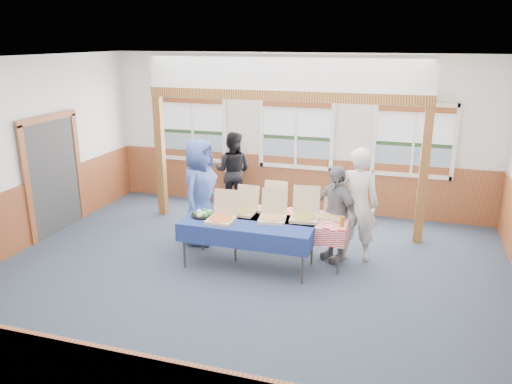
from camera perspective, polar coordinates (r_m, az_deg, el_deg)
floor at (r=7.61m, az=-1.50°, el=-9.93°), size 8.00×8.00×0.00m
ceiling at (r=6.78m, az=-1.71°, el=14.90°), size 8.00×8.00×0.00m
wall_back at (r=10.32m, az=4.68°, el=6.70°), size 8.00×0.00×8.00m
wall_front at (r=4.09m, az=-17.79°, el=-10.90°), size 8.00×0.00×8.00m
wall_left at (r=9.10m, az=-26.25°, el=3.55°), size 0.00×8.00×8.00m
wainscot_back at (r=10.54m, az=4.51°, el=1.06°), size 7.98×0.05×1.10m
wainscot_left at (r=9.36m, az=-25.29°, el=-2.70°), size 0.05×6.98×1.10m
cased_opening at (r=9.85m, az=-22.15°, el=1.69°), size 0.06×1.30×2.10m
window_left at (r=10.99m, az=-7.25°, el=7.68°), size 1.56×0.10×1.46m
window_mid at (r=10.27m, az=4.64°, el=7.09°), size 1.56×0.10×1.46m
window_right at (r=10.03m, az=17.63°, el=6.11°), size 1.56×0.10×1.46m
post_left at (r=10.15m, az=-10.85°, el=3.96°), size 0.15×0.15×2.40m
post_right at (r=9.01m, az=18.59°, el=1.69°), size 0.15×0.15×2.40m
cross_beam at (r=9.04m, az=3.12°, el=10.94°), size 5.15×0.18×0.18m
table_left at (r=7.76m, az=-0.87°, el=-3.68°), size 2.25×1.77×0.76m
table_right at (r=8.01m, az=3.95°, el=-3.09°), size 1.87×0.88×0.76m
pizza_box_a at (r=7.75m, az=-3.94°, el=-2.82°), size 0.40×0.49×0.44m
pizza_box_b at (r=7.77m, az=1.91°, el=-2.72°), size 0.47×0.55×0.45m
pizza_box_c at (r=8.07m, az=-1.37°, el=-1.98°), size 0.40×0.48×0.41m
pizza_box_d at (r=8.22m, az=1.91°, el=-1.60°), size 0.40×0.49×0.43m
pizza_box_e at (r=7.84m, az=5.59°, el=-2.59°), size 0.48×0.57×0.47m
pizza_box_f at (r=7.98m, az=8.78°, el=-2.38°), size 0.43×0.51×0.42m
veggie_tray at (r=7.98m, az=-6.01°, el=-2.54°), size 0.40×0.40×0.09m
drink_glass at (r=7.59m, az=9.80°, el=-3.40°), size 0.07×0.07×0.15m
woman_white at (r=8.10m, az=11.49°, el=-1.42°), size 0.71×0.49×1.87m
woman_black at (r=10.39m, az=-2.66°, el=2.42°), size 0.82×0.65×1.64m
man_blue at (r=8.67m, az=-6.45°, el=0.05°), size 0.63×0.93×1.86m
person_grey at (r=8.09m, az=9.05°, el=-2.40°), size 0.96×0.87×1.57m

